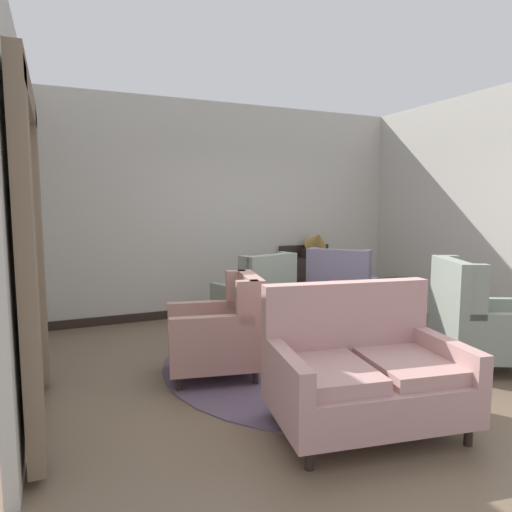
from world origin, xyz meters
name	(u,v)px	position (x,y,z in m)	size (l,w,h in m)	color
ground	(331,370)	(0.00, 0.00, 0.00)	(7.75, 7.75, 0.00)	brown
wall_back	(233,210)	(0.00, 2.77, 1.57)	(5.66, 0.08, 3.15)	#BCB7AD
wall_left	(21,214)	(-2.75, 0.83, 1.57)	(0.08, 3.87, 3.15)	#BCB7AD
wall_right	(470,211)	(2.75, 0.83, 1.57)	(0.08, 3.87, 3.15)	#BCB7AD
baseboard_back	(235,308)	(0.00, 2.71, 0.06)	(5.50, 0.03, 0.12)	black
area_rug	(316,360)	(0.00, 0.30, 0.01)	(3.21, 3.21, 0.01)	#5B4C60
window_with_curtains	(29,244)	(-2.65, -0.03, 1.37)	(0.12, 1.83, 2.46)	silver
coffee_table	(335,322)	(0.17, 0.20, 0.43)	(0.95, 0.95, 0.51)	black
porcelain_vase	(336,300)	(0.17, 0.19, 0.66)	(0.19, 0.19, 0.35)	brown
settee	(363,372)	(-0.42, -1.07, 0.42)	(1.50, 1.10, 1.05)	tan
armchair_near_sideboard	(221,333)	(-1.05, 0.31, 0.43)	(0.99, 0.88, 0.98)	tan
armchair_beside_settee	(342,295)	(1.00, 1.29, 0.45)	(1.18, 1.18, 1.09)	slate
armchair_near_window	(476,323)	(1.42, -0.49, 0.45)	(1.15, 1.12, 1.11)	gray
armchair_far_left	(257,301)	(-0.19, 1.42, 0.45)	(0.96, 1.02, 1.06)	gray
side_table	(402,301)	(1.55, 0.76, 0.42)	(0.49, 0.49, 0.71)	black
sideboard	(310,280)	(1.20, 2.47, 0.47)	(0.89, 0.44, 1.00)	black
gramophone	(316,242)	(1.25, 2.38, 1.07)	(0.47, 0.54, 0.53)	black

